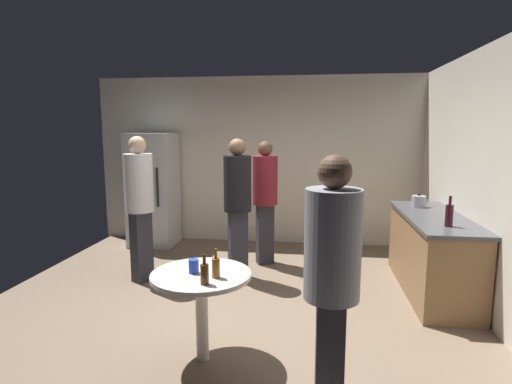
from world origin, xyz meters
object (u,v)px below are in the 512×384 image
object	(u,v)px
wine_bottle_on_counter	(449,215)
person_in_maroon_shirt	(265,193)
person_in_white_shirt	(139,198)
refrigerator	(153,190)
beer_bottle_amber	(216,267)
person_in_black_shirt	(237,198)
plastic_cup_blue	(194,266)
beer_bottle_brown	(205,273)
kettle	(419,201)
person_in_gray_shirt	(332,273)
foreground_table	(201,286)

from	to	relation	value
wine_bottle_on_counter	person_in_maroon_shirt	distance (m)	2.37
person_in_white_shirt	refrigerator	bearing A→B (deg)	138.81
beer_bottle_amber	person_in_black_shirt	bearing A→B (deg)	95.58
person_in_white_shirt	person_in_maroon_shirt	bearing A→B (deg)	64.17
wine_bottle_on_counter	plastic_cup_blue	size ratio (longest dim) A/B	2.82
person_in_maroon_shirt	person_in_black_shirt	xyz separation A→B (m)	(-0.27, -0.62, 0.03)
beer_bottle_amber	person_in_maroon_shirt	world-z (taller)	person_in_maroon_shirt
beer_bottle_brown	plastic_cup_blue	xyz separation A→B (m)	(-0.15, 0.22, -0.03)
beer_bottle_brown	person_in_black_shirt	world-z (taller)	person_in_black_shirt
plastic_cup_blue	person_in_maroon_shirt	size ratio (longest dim) A/B	0.06
kettle	beer_bottle_amber	distance (m)	3.10
beer_bottle_amber	person_in_black_shirt	xyz separation A→B (m)	(-0.19, 1.94, 0.21)
person_in_gray_shirt	beer_bottle_amber	bearing A→B (deg)	-33.00
foreground_table	beer_bottle_amber	xyz separation A→B (m)	(0.14, -0.08, 0.19)
beer_bottle_brown	person_in_white_shirt	distance (m)	2.24
wine_bottle_on_counter	foreground_table	size ratio (longest dim) A/B	0.39
kettle	person_in_black_shirt	size ratio (longest dim) A/B	0.14
beer_bottle_amber	person_in_maroon_shirt	size ratio (longest dim) A/B	0.13
person_in_white_shirt	person_in_gray_shirt	bearing A→B (deg)	-13.04
person_in_white_shirt	person_in_gray_shirt	size ratio (longest dim) A/B	1.04
beer_bottle_amber	person_in_maroon_shirt	distance (m)	2.56
refrigerator	plastic_cup_blue	size ratio (longest dim) A/B	16.36
foreground_table	person_in_gray_shirt	size ratio (longest dim) A/B	0.47
beer_bottle_amber	foreground_table	bearing A→B (deg)	150.13
beer_bottle_amber	plastic_cup_blue	world-z (taller)	beer_bottle_amber
person_in_white_shirt	person_in_maroon_shirt	size ratio (longest dim) A/B	1.05
beer_bottle_brown	person_in_gray_shirt	world-z (taller)	person_in_gray_shirt
foreground_table	person_in_black_shirt	distance (m)	1.90
beer_bottle_amber	beer_bottle_brown	distance (m)	0.15
foreground_table	beer_bottle_amber	bearing A→B (deg)	-29.87
foreground_table	beer_bottle_brown	distance (m)	0.31
foreground_table	plastic_cup_blue	size ratio (longest dim) A/B	7.27
beer_bottle_amber	person_in_black_shirt	world-z (taller)	person_in_black_shirt
foreground_table	person_in_black_shirt	size ratio (longest dim) A/B	0.46
beer_bottle_amber	beer_bottle_brown	bearing A→B (deg)	-109.31
person_in_maroon_shirt	person_in_black_shirt	distance (m)	0.68
refrigerator	person_in_maroon_shirt	bearing A→B (deg)	-20.70
beer_bottle_brown	wine_bottle_on_counter	bearing A→B (deg)	33.81
wine_bottle_on_counter	foreground_table	world-z (taller)	wine_bottle_on_counter
refrigerator	foreground_table	xyz separation A→B (m)	(1.67, -3.19, -0.27)
refrigerator	person_in_black_shirt	distance (m)	2.11
wine_bottle_on_counter	person_in_maroon_shirt	world-z (taller)	person_in_maroon_shirt
beer_bottle_amber	person_in_maroon_shirt	xyz separation A→B (m)	(0.08, 2.56, 0.18)
kettle	beer_bottle_amber	bearing A→B (deg)	-131.34
wine_bottle_on_counter	plastic_cup_blue	xyz separation A→B (m)	(-2.28, -1.21, -0.23)
person_in_maroon_shirt	person_in_gray_shirt	bearing A→B (deg)	-8.76
beer_bottle_amber	beer_bottle_brown	size ratio (longest dim) A/B	1.00
refrigerator	person_in_white_shirt	size ratio (longest dim) A/B	1.01
kettle	beer_bottle_brown	bearing A→B (deg)	-130.32
person_in_white_shirt	person_in_black_shirt	world-z (taller)	person_in_white_shirt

